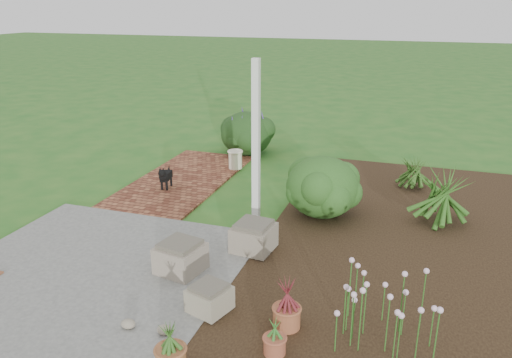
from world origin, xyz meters
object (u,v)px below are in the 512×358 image
(evergreen_shrub, at_px, (323,185))
(black_dog, at_px, (165,176))
(cream_ceramic_urn, at_px, (235,160))
(stone_trough_near, at_px, (210,299))

(evergreen_shrub, bearing_deg, black_dog, 175.77)
(black_dog, height_order, cream_ceramic_urn, black_dog)
(cream_ceramic_urn, bearing_deg, evergreen_shrub, -38.87)
(stone_trough_near, distance_m, evergreen_shrub, 3.05)
(stone_trough_near, height_order, evergreen_shrub, evergreen_shrub)
(stone_trough_near, xyz_separation_m, evergreen_shrub, (0.62, 2.97, 0.34))
(black_dog, xyz_separation_m, evergreen_shrub, (2.86, -0.21, 0.23))
(evergreen_shrub, bearing_deg, stone_trough_near, -101.84)
(stone_trough_near, relative_size, black_dog, 0.85)
(stone_trough_near, height_order, cream_ceramic_urn, cream_ceramic_urn)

